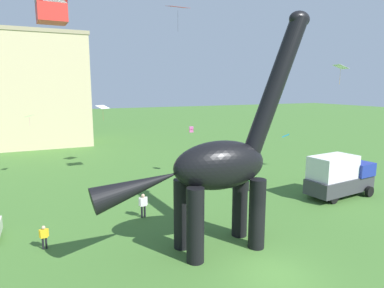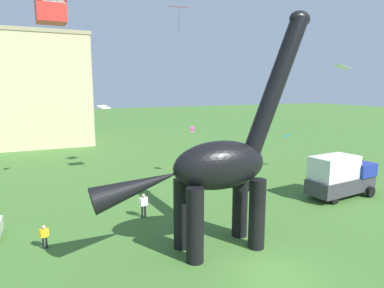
{
  "view_description": "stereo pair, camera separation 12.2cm",
  "coord_description": "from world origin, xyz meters",
  "px_view_note": "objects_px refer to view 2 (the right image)",
  "views": [
    {
      "loc": [
        -9.11,
        -11.24,
        8.28
      ],
      "look_at": [
        -1.75,
        4.66,
        5.3
      ],
      "focal_mm": 31.83,
      "sensor_mm": 36.0,
      "label": 1
    },
    {
      "loc": [
        -9.0,
        -11.29,
        8.28
      ],
      "look_at": [
        -1.75,
        4.66,
        5.3
      ],
      "focal_mm": 31.83,
      "sensor_mm": 36.0,
      "label": 2
    }
  ],
  "objects_px": {
    "person_far_spectator": "(250,178)",
    "person_near_flyer": "(144,203)",
    "kite_apex": "(179,7)",
    "person_photographer": "(44,235)",
    "dinosaur_sculpture": "(219,165)",
    "kite_high_right": "(31,116)",
    "kite_trailing": "(192,129)",
    "parked_box_truck": "(340,176)",
    "kite_far_left": "(342,67)",
    "kite_far_right": "(104,107)",
    "kite_mid_right": "(50,2)",
    "kite_mid_left": "(287,136)"
  },
  "relations": [
    {
      "from": "person_photographer",
      "to": "kite_apex",
      "type": "height_order",
      "value": "kite_apex"
    },
    {
      "from": "person_far_spectator",
      "to": "person_near_flyer",
      "type": "xyz_separation_m",
      "value": [
        -9.34,
        -1.83,
        -0.13
      ]
    },
    {
      "from": "kite_far_right",
      "to": "kite_trailing",
      "type": "distance_m",
      "value": 10.04
    },
    {
      "from": "kite_trailing",
      "to": "kite_mid_right",
      "type": "bearing_deg",
      "value": -128.86
    },
    {
      "from": "person_photographer",
      "to": "person_near_flyer",
      "type": "xyz_separation_m",
      "value": [
        5.87,
        2.01,
        0.18
      ]
    },
    {
      "from": "kite_trailing",
      "to": "person_near_flyer",
      "type": "bearing_deg",
      "value": -131.02
    },
    {
      "from": "parked_box_truck",
      "to": "kite_far_left",
      "type": "height_order",
      "value": "kite_far_left"
    },
    {
      "from": "person_photographer",
      "to": "kite_mid_right",
      "type": "distance_m",
      "value": 11.51
    },
    {
      "from": "kite_mid_right",
      "to": "kite_far_left",
      "type": "relative_size",
      "value": 1.07
    },
    {
      "from": "person_far_spectator",
      "to": "person_photographer",
      "type": "bearing_deg",
      "value": 6.35
    },
    {
      "from": "person_far_spectator",
      "to": "kite_far_right",
      "type": "bearing_deg",
      "value": -65.06
    },
    {
      "from": "kite_mid_left",
      "to": "person_photographer",
      "type": "bearing_deg",
      "value": -168.79
    },
    {
      "from": "person_photographer",
      "to": "dinosaur_sculpture",
      "type": "bearing_deg",
      "value": 97.28
    },
    {
      "from": "dinosaur_sculpture",
      "to": "kite_mid_right",
      "type": "relative_size",
      "value": 8.93
    },
    {
      "from": "person_far_spectator",
      "to": "kite_mid_right",
      "type": "height_order",
      "value": "kite_mid_right"
    },
    {
      "from": "kite_apex",
      "to": "kite_trailing",
      "type": "distance_m",
      "value": 10.76
    },
    {
      "from": "person_near_flyer",
      "to": "kite_high_right",
      "type": "distance_m",
      "value": 15.3
    },
    {
      "from": "person_photographer",
      "to": "kite_trailing",
      "type": "bearing_deg",
      "value": 159.26
    },
    {
      "from": "kite_apex",
      "to": "kite_far_left",
      "type": "distance_m",
      "value": 12.44
    },
    {
      "from": "dinosaur_sculpture",
      "to": "kite_far_right",
      "type": "xyz_separation_m",
      "value": [
        -1.8,
        21.16,
        1.79
      ]
    },
    {
      "from": "dinosaur_sculpture",
      "to": "kite_high_right",
      "type": "xyz_separation_m",
      "value": [
        -8.64,
        18.73,
        1.3
      ]
    },
    {
      "from": "person_near_flyer",
      "to": "kite_mid_right",
      "type": "distance_m",
      "value": 13.35
    },
    {
      "from": "person_near_flyer",
      "to": "kite_far_right",
      "type": "xyz_separation_m",
      "value": [
        0.52,
        15.53,
        5.24
      ]
    },
    {
      "from": "parked_box_truck",
      "to": "person_far_spectator",
      "type": "distance_m",
      "value": 6.68
    },
    {
      "from": "dinosaur_sculpture",
      "to": "kite_mid_right",
      "type": "bearing_deg",
      "value": 159.06
    },
    {
      "from": "parked_box_truck",
      "to": "kite_high_right",
      "type": "relative_size",
      "value": 5.95
    },
    {
      "from": "kite_apex",
      "to": "kite_mid_right",
      "type": "height_order",
      "value": "kite_apex"
    },
    {
      "from": "person_photographer",
      "to": "kite_apex",
      "type": "distance_m",
      "value": 18.2
    },
    {
      "from": "kite_far_left",
      "to": "kite_high_right",
      "type": "bearing_deg",
      "value": 138.27
    },
    {
      "from": "kite_mid_left",
      "to": "kite_high_right",
      "type": "relative_size",
      "value": 0.98
    },
    {
      "from": "person_photographer",
      "to": "kite_apex",
      "type": "bearing_deg",
      "value": 154.28
    },
    {
      "from": "person_near_flyer",
      "to": "kite_trailing",
      "type": "height_order",
      "value": "kite_trailing"
    },
    {
      "from": "parked_box_truck",
      "to": "kite_apex",
      "type": "bearing_deg",
      "value": 139.98
    },
    {
      "from": "dinosaur_sculpture",
      "to": "kite_high_right",
      "type": "relative_size",
      "value": 12.49
    },
    {
      "from": "kite_trailing",
      "to": "person_photographer",
      "type": "bearing_deg",
      "value": -141.81
    },
    {
      "from": "person_far_spectator",
      "to": "person_near_flyer",
      "type": "distance_m",
      "value": 9.52
    },
    {
      "from": "person_far_spectator",
      "to": "kite_apex",
      "type": "relative_size",
      "value": 0.93
    },
    {
      "from": "parked_box_truck",
      "to": "kite_mid_right",
      "type": "xyz_separation_m",
      "value": [
        -19.76,
        -4.82,
        9.46
      ]
    },
    {
      "from": "person_photographer",
      "to": "kite_far_left",
      "type": "distance_m",
      "value": 20.35
    },
    {
      "from": "parked_box_truck",
      "to": "kite_trailing",
      "type": "distance_m",
      "value": 13.11
    },
    {
      "from": "kite_trailing",
      "to": "kite_high_right",
      "type": "xyz_separation_m",
      "value": [
        -13.5,
        4.85,
        1.34
      ]
    },
    {
      "from": "person_far_spectator",
      "to": "person_near_flyer",
      "type": "relative_size",
      "value": 1.14
    },
    {
      "from": "kite_mid_right",
      "to": "kite_high_right",
      "type": "distance_m",
      "value": 20.84
    },
    {
      "from": "parked_box_truck",
      "to": "kite_trailing",
      "type": "relative_size",
      "value": 11.01
    },
    {
      "from": "person_near_flyer",
      "to": "person_far_spectator",
      "type": "bearing_deg",
      "value": 126.59
    },
    {
      "from": "person_photographer",
      "to": "kite_trailing",
      "type": "distance_m",
      "value": 16.99
    },
    {
      "from": "person_far_spectator",
      "to": "kite_apex",
      "type": "distance_m",
      "value": 14.26
    },
    {
      "from": "kite_trailing",
      "to": "kite_far_left",
      "type": "bearing_deg",
      "value": -66.18
    },
    {
      "from": "parked_box_truck",
      "to": "kite_high_right",
      "type": "distance_m",
      "value": 26.27
    },
    {
      "from": "person_near_flyer",
      "to": "kite_far_left",
      "type": "height_order",
      "value": "kite_far_left"
    }
  ]
}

